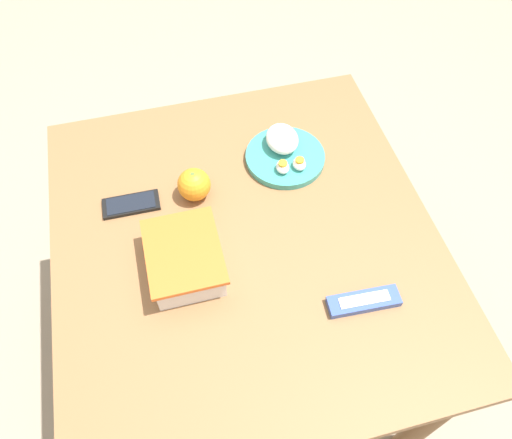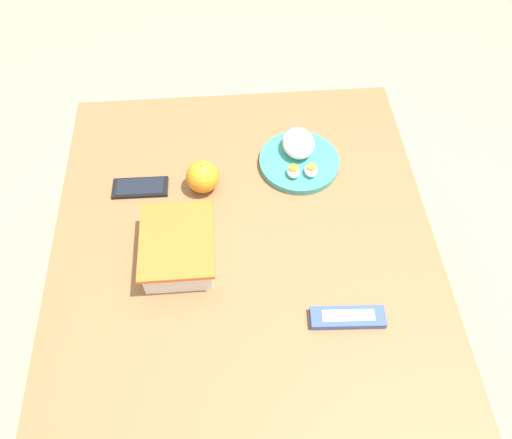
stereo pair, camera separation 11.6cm
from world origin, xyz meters
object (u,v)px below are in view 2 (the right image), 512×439
Objects in this scene: orange_fruit at (203,177)px; rice_plate at (299,156)px; candy_bar at (348,317)px; food_container at (179,249)px; cell_phone at (140,188)px.

orange_fruit is 0.39× the size of rice_plate.
food_container is at bearing 62.68° from candy_bar.
food_container is 2.46× the size of orange_fruit.
cell_phone is at bearing 98.39° from rice_plate.
orange_fruit is at bearing -92.24° from cell_phone.
food_container is at bearing 163.96° from orange_fruit.
food_container is 0.21m from orange_fruit.
cell_phone is (0.20, 0.10, -0.03)m from food_container.
cell_phone is at bearing 87.76° from orange_fruit.
orange_fruit reaches higher than rice_plate.
cell_phone is (-0.06, 0.41, -0.02)m from rice_plate.
rice_plate is (0.26, -0.30, -0.01)m from food_container.
orange_fruit reaches higher than candy_bar.
candy_bar is at bearing -130.38° from cell_phone.
cell_phone is (0.39, 0.45, -0.00)m from candy_bar.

